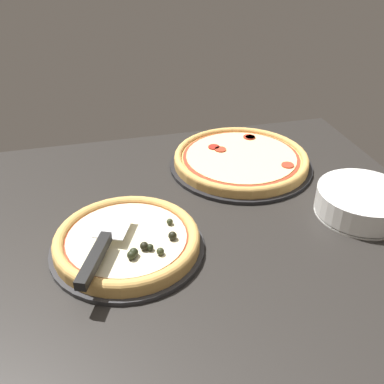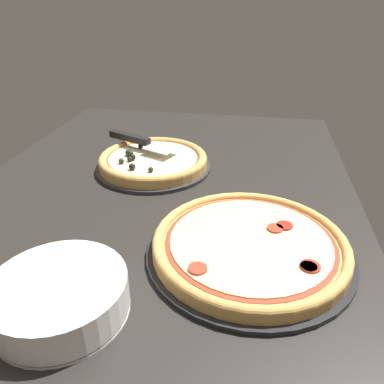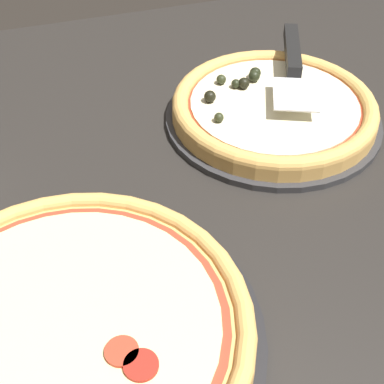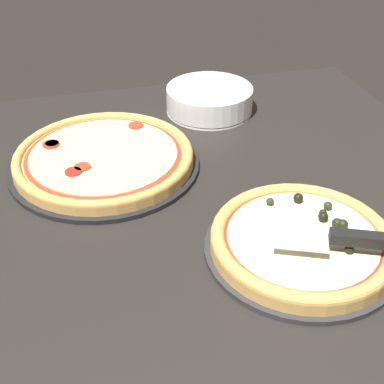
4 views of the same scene
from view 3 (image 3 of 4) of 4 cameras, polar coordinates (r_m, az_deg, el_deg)
ground_plane at (r=78.70cm, az=3.85°, el=3.21°), size 131.50×99.78×3.60cm
pizza_pan_front at (r=84.19cm, az=8.59°, el=7.76°), size 33.01×33.01×1.00cm
pizza_front at (r=82.99cm, az=8.71°, el=9.00°), size 31.03×31.03×4.33cm
pizza_pan_back at (r=57.55cm, az=-12.95°, el=-15.13°), size 40.12×40.12×1.00cm
pizza_back at (r=55.84cm, az=-13.29°, el=-14.02°), size 37.71×37.71×3.01cm
serving_spatula at (r=89.23cm, az=10.71°, el=13.97°), size 13.39×23.39×2.00cm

